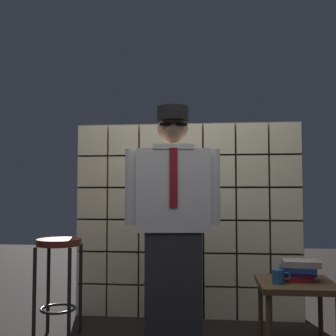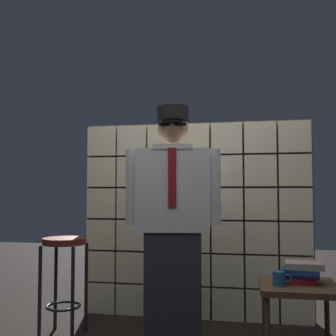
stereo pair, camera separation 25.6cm
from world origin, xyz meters
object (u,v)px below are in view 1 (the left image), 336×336
object	(u,v)px
bar_stool	(59,264)
side_table	(296,291)
standing_person	(173,221)
book_stack	(299,269)
coffee_mug	(278,277)

from	to	relation	value
bar_stool	side_table	size ratio (longest dim) A/B	1.45
standing_person	book_stack	distance (m)	0.95
standing_person	bar_stool	bearing A→B (deg)	163.74
side_table	coffee_mug	world-z (taller)	coffee_mug
bar_stool	side_table	xyz separation A→B (m)	(1.76, -0.10, -0.14)
standing_person	side_table	world-z (taller)	standing_person
standing_person	bar_stool	world-z (taller)	standing_person
bar_stool	coffee_mug	size ratio (longest dim) A/B	5.99
bar_stool	book_stack	size ratio (longest dim) A/B	2.59
bar_stool	coffee_mug	xyz separation A→B (m)	(1.62, -0.18, -0.03)
coffee_mug	book_stack	bearing A→B (deg)	32.83
standing_person	coffee_mug	distance (m)	0.82
side_table	coffee_mug	distance (m)	0.19
standing_person	bar_stool	xyz separation A→B (m)	(-0.89, 0.14, -0.34)
book_stack	coffee_mug	bearing A→B (deg)	-147.17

